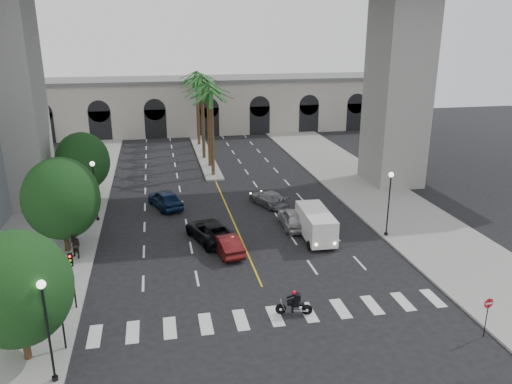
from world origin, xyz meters
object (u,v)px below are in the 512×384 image
Objects in this scene: car_a at (293,218)px; traffic_signal_far at (72,271)px; car_c at (210,231)px; pedestrian_a at (6,285)px; pedestrian_b at (75,246)px; car_d at (268,198)px; do_not_enter_sign at (488,309)px; car_e at (165,199)px; cargo_van at (316,224)px; lamp_post_left_near at (47,323)px; motorcycle_rider at (295,304)px; lamp_post_left_far at (95,186)px; car_b at (226,244)px; traffic_signal_near at (60,308)px; lamp_post_right at (389,198)px.

traffic_signal_far is at bearing 33.41° from car_a.
pedestrian_a reaches higher than car_c.
pedestrian_b reaches higher than car_c.
car_d is 23.92m from do_not_enter_sign.
car_e is 14.99m from cargo_van.
car_c is at bearing 44.15° from traffic_signal_far.
lamp_post_left_near is 0.96× the size of car_c.
do_not_enter_sign is (9.33, -4.19, 0.99)m from motorcycle_rider.
car_a is 17.17m from pedestrian_b.
do_not_enter_sign is (12.87, -15.90, 0.91)m from car_c.
lamp_post_left_far reaches higher than pedestrian_a.
car_b is 11.65m from car_e.
traffic_signal_far reaches higher than car_b.
pedestrian_a is at bearing 177.79° from motorcycle_rider.
car_e is (5.70, 20.98, -1.66)m from traffic_signal_near.
car_b is 0.80× the size of cargo_van.
lamp_post_left_far is at bearing -15.77° from car_d.
car_e is 2.16× the size of do_not_enter_sign.
cargo_van is (17.04, 11.18, -1.22)m from traffic_signal_near.
lamp_post_right is (22.80, 13.00, 0.00)m from lamp_post_left_near.
traffic_signal_far reaches higher than motorcycle_rider.
pedestrian_b reaches higher than car_e.
car_a is (15.98, 9.97, -1.70)m from traffic_signal_far.
pedestrian_b reaches higher than car_a.
lamp_post_left_near and lamp_post_left_far have the same top height.
traffic_signal_near is 0.66× the size of cargo_van.
cargo_van reaches higher than car_b.
car_d is 8.77m from cargo_van.
car_b is (9.90, -8.42, -2.49)m from lamp_post_left_far.
car_c is (9.03, -5.83, -2.45)m from lamp_post_left_far.
car_b is at bearing -17.62° from pedestrian_a.
car_a is 0.94× the size of car_e.
lamp_post_left_near is 13.69m from pedestrian_b.
traffic_signal_near is 21.80m from car_e.
traffic_signal_far is 0.73× the size of car_e.
lamp_post_left_far reaches higher than pedestrian_b.
car_a is 2.45× the size of pedestrian_b.
traffic_signal_near is at bearing 87.71° from lamp_post_left_near.
traffic_signal_far is 0.66× the size of cargo_van.
car_c is 9.45m from car_d.
traffic_signal_far is 0.77× the size of car_d.
pedestrian_b is (3.30, 5.04, 0.05)m from pedestrian_a.
car_b is (9.90, 12.58, -2.49)m from lamp_post_left_near.
car_c is at bearing 54.82° from traffic_signal_near.
car_d is (-7.51, 9.24, -2.54)m from lamp_post_right.
cargo_van reaches higher than pedestrian_b.
lamp_post_left_near is 2.92× the size of pedestrian_a.
lamp_post_right is 25.02m from traffic_signal_near.
car_c is at bearing 28.06° from car_d.
car_e is at bearing -86.51° from car_c.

